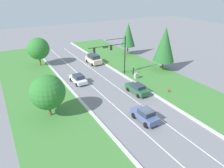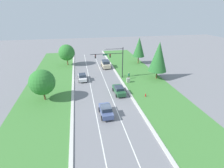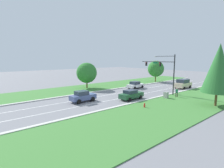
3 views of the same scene
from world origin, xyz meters
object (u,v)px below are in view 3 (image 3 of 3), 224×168
slate_blue_sedan (83,96)px  oak_far_left_tree (156,69)px  forest_sedan (131,95)px  oak_near_left_tree (87,73)px  fire_hydrant (144,105)px  champagne_suv (183,84)px  traffic_signal_mast (164,68)px  utility_cabinet (166,95)px  white_sedan (135,85)px  conifer_near_right_tree (219,68)px  pedestrian (177,92)px

slate_blue_sedan → oak_far_left_tree: size_ratio=0.67×
forest_sedan → oak_near_left_tree: bearing=177.2°
oak_near_left_tree → oak_far_left_tree: (3.46, 21.54, 0.28)m
fire_hydrant → oak_far_left_tree: size_ratio=0.11×
champagne_suv → fire_hydrant: (4.73, -19.58, -0.74)m
traffic_signal_mast → utility_cabinet: 6.26m
oak_far_left_tree → fire_hydrant: bearing=-56.9°
forest_sedan → oak_near_left_tree: (-14.33, 0.19, 2.77)m
fire_hydrant → oak_far_left_tree: oak_far_left_tree is taller
slate_blue_sedan → forest_sedan: bearing=60.3°
champagne_suv → fire_hydrant: champagne_suv is taller
utility_cabinet → oak_near_left_tree: size_ratio=0.19×
fire_hydrant → white_sedan: bearing=136.8°
slate_blue_sedan → conifer_near_right_tree: 20.46m
oak_far_left_tree → utility_cabinet: bearing=-49.3°
conifer_near_right_tree → utility_cabinet: bearing=-171.4°
conifer_near_right_tree → traffic_signal_mast: bearing=168.4°
slate_blue_sedan → oak_far_left_tree: oak_far_left_tree is taller
oak_near_left_tree → conifer_near_right_tree: bearing=13.6°
conifer_near_right_tree → oak_near_left_tree: conifer_near_right_tree is taller
utility_cabinet → oak_far_left_tree: bearing=130.7°
utility_cabinet → slate_blue_sedan: bearing=-120.3°
pedestrian → champagne_suv: bearing=-79.0°
traffic_signal_mast → forest_sedan: traffic_signal_mast is taller
pedestrian → traffic_signal_mast: bearing=-28.0°
forest_sedan → conifer_near_right_tree: conifer_near_right_tree is taller
pedestrian → conifer_near_right_tree: size_ratio=0.19×
champagne_suv → pedestrian: 10.73m
slate_blue_sedan → pedestrian: bearing=59.4°
white_sedan → champagne_suv: champagne_suv is taller
slate_blue_sedan → conifer_near_right_tree: size_ratio=0.47×
slate_blue_sedan → utility_cabinet: size_ratio=3.73×
conifer_near_right_tree → champagne_suv: bearing=134.6°
white_sedan → oak_near_left_tree: (-7.36, -8.53, 2.78)m
champagne_suv → fire_hydrant: size_ratio=6.73×
forest_sedan → oak_near_left_tree: size_ratio=0.78×
conifer_near_right_tree → slate_blue_sedan: bearing=-137.5°
champagne_suv → utility_cabinet: 12.57m
white_sedan → fire_hydrant: size_ratio=6.35×
forest_sedan → slate_blue_sedan: size_ratio=1.10×
fire_hydrant → conifer_near_right_tree: (6.09, 8.60, 5.18)m
white_sedan → pedestrian: size_ratio=2.63×
oak_near_left_tree → pedestrian: bearing=21.1°
traffic_signal_mast → oak_far_left_tree: 17.61m
utility_cabinet → traffic_signal_mast: bearing=131.2°
pedestrian → fire_hydrant: size_ratio=2.41×
white_sedan → forest_sedan: bearing=-54.1°
slate_blue_sedan → champagne_suv: (3.88, 24.43, 0.18)m
traffic_signal_mast → pedestrian: 5.59m
utility_cabinet → fire_hydrant: utility_cabinet is taller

